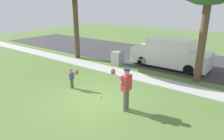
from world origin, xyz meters
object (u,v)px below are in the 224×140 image
(person_adult, at_px, (125,85))
(parked_van_white, at_px, (170,54))
(baseball, at_px, (100,96))
(person_child, at_px, (73,76))
(utility_cabinet, at_px, (117,58))

(person_adult, xyz_separation_m, parked_van_white, (-0.84, 6.59, -0.18))
(person_adult, bearing_deg, baseball, -6.70)
(baseball, bearing_deg, parked_van_white, 83.79)
(person_adult, xyz_separation_m, person_child, (-3.24, 0.26, -0.42))
(person_child, bearing_deg, parked_van_white, 72.77)
(baseball, bearing_deg, person_child, -179.31)
(utility_cabinet, relative_size, parked_van_white, 0.19)
(person_child, xyz_separation_m, utility_cabinet, (-0.65, 4.63, -0.19))
(baseball, xyz_separation_m, parked_van_white, (0.69, 6.32, 0.87))
(person_adult, bearing_deg, utility_cabinet, -47.90)
(utility_cabinet, bearing_deg, parked_van_white, 29.25)
(baseball, bearing_deg, utility_cabinet, 117.17)
(parked_van_white, bearing_deg, baseball, 83.79)
(parked_van_white, bearing_deg, person_child, 69.26)
(baseball, relative_size, utility_cabinet, 0.08)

